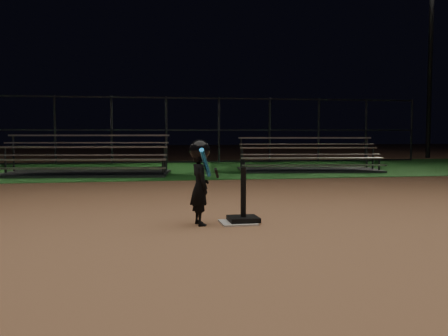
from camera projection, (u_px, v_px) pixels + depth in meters
ground at (238, 224)px, 6.67m from camera, size 80.00×80.00×0.00m
grass_strip at (173, 169)px, 16.48m from camera, size 60.00×8.00×0.01m
home_plate at (238, 223)px, 6.67m from camera, size 0.45×0.45×0.02m
batting_tee at (243, 212)px, 6.70m from camera, size 0.38×0.38×0.70m
child_batter at (200, 180)px, 6.52m from camera, size 0.40×0.60×1.09m
bleacher_left at (85, 167)px, 14.16m from camera, size 4.77×2.80×1.11m
bleacher_right at (308, 164)px, 15.61m from camera, size 4.38×2.57×1.01m
backstop_fence at (166, 130)px, 19.34m from camera, size 20.08×0.08×2.50m
light_pole_right at (431, 48)px, 23.14m from camera, size 0.90×0.53×8.30m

